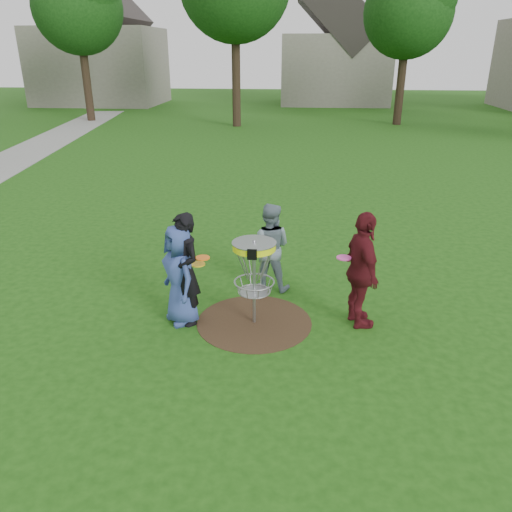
# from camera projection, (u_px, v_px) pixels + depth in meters

# --- Properties ---
(ground) EXTENTS (100.00, 100.00, 0.00)m
(ground) POSITION_uv_depth(u_px,v_px,m) (254.00, 322.00, 7.81)
(ground) COLOR #19470F
(ground) RESTS_ON ground
(dirt_patch) EXTENTS (1.80, 1.80, 0.01)m
(dirt_patch) POSITION_uv_depth(u_px,v_px,m) (254.00, 322.00, 7.81)
(dirt_patch) COLOR #47331E
(dirt_patch) RESTS_ON ground
(player_blue) EXTENTS (0.86, 0.92, 1.58)m
(player_blue) POSITION_uv_depth(u_px,v_px,m) (180.00, 275.00, 7.57)
(player_blue) COLOR #33478C
(player_blue) RESTS_ON ground
(player_black) EXTENTS (0.75, 0.76, 1.76)m
(player_black) POSITION_uv_depth(u_px,v_px,m) (185.00, 270.00, 7.51)
(player_black) COLOR black
(player_black) RESTS_ON ground
(player_grey) EXTENTS (0.84, 0.70, 1.57)m
(player_grey) POSITION_uv_depth(u_px,v_px,m) (269.00, 247.00, 8.65)
(player_grey) COLOR gray
(player_grey) RESTS_ON ground
(player_maroon) EXTENTS (0.70, 1.14, 1.82)m
(player_maroon) POSITION_uv_depth(u_px,v_px,m) (362.00, 271.00, 7.42)
(player_maroon) COLOR #57131A
(player_maroon) RESTS_ON ground
(disc_on_grass) EXTENTS (0.22, 0.22, 0.02)m
(disc_on_grass) POSITION_uv_depth(u_px,v_px,m) (189.00, 313.00, 8.08)
(disc_on_grass) COLOR white
(disc_on_grass) RESTS_ON ground
(disc_golf_basket) EXTENTS (0.66, 0.67, 1.38)m
(disc_golf_basket) POSITION_uv_depth(u_px,v_px,m) (254.00, 262.00, 7.42)
(disc_golf_basket) COLOR #9EA0A5
(disc_golf_basket) RESTS_ON ground
(held_discs) EXTENTS (2.39, 1.23, 0.17)m
(held_discs) POSITION_uv_depth(u_px,v_px,m) (253.00, 255.00, 7.65)
(held_discs) COLOR yellow
(held_discs) RESTS_ON ground
(tree_row) EXTENTS (51.20, 17.42, 9.90)m
(tree_row) POSITION_uv_depth(u_px,v_px,m) (303.00, 0.00, 24.42)
(tree_row) COLOR #38281C
(tree_row) RESTS_ON ground
(house_row) EXTENTS (44.50, 10.65, 11.62)m
(house_row) POSITION_uv_depth(u_px,v_px,m) (362.00, 47.00, 36.25)
(house_row) COLOR gray
(house_row) RESTS_ON ground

